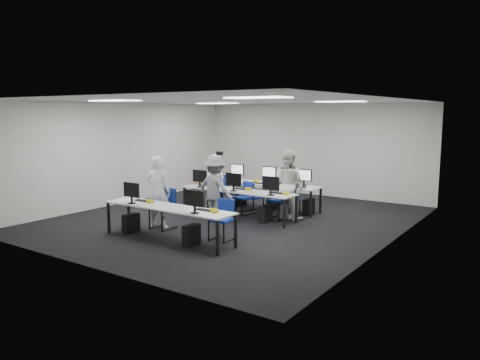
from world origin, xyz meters
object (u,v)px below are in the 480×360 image
Objects in this scene: chair_3 at (244,204)px; chair_6 at (253,203)px; desk_mid at (237,192)px; chair_1 at (222,227)px; student_0 at (158,192)px; photographer at (215,189)px; chair_4 at (279,208)px; chair_0 at (163,216)px; chair_2 at (217,198)px; chair_7 at (290,206)px; student_3 at (288,186)px; student_1 at (288,184)px; student_2 at (215,181)px; desk_front at (168,209)px; chair_5 at (227,198)px.

chair_6 is at bearing 89.09° from chair_3.
desk_mid is 3.69× the size of chair_1.
photographer is (0.69, 1.29, -0.03)m from student_0.
student_0 is at bearing -117.16° from chair_4.
chair_0 and chair_2 have the same top height.
chair_6 is at bearing 175.32° from chair_4.
chair_1 is 0.98× the size of chair_7.
student_3 is (0.12, 2.71, 0.55)m from chair_1.
chair_0 reaches higher than desk_mid.
chair_0 is at bearing -103.63° from chair_2.
chair_7 is at bearing 38.92° from desk_mid.
student_0 is at bearing 51.10° from student_1.
student_2 is (-1.19, 0.27, 0.50)m from chair_3.
student_0 is at bearing 143.74° from desk_front.
desk_front is at bearing 129.17° from student_0.
photographer is (0.89, -1.26, 0.52)m from chair_2.
desk_mid is at bearing -77.13° from chair_6.
desk_front is 2.02m from photographer.
desk_front is at bearing -89.17° from student_3.
desk_front is 3.48m from chair_2.
chair_4 is 0.60m from student_3.
chair_7 is at bearing 33.83° from chair_3.
student_2 is 0.94× the size of student_3.
student_0 is at bearing -92.24° from chair_3.
student_0 is at bearing -136.93° from chair_7.
student_1 reaches higher than chair_5.
chair_7 reaches higher than chair_5.
student_2 is at bearing -175.06° from chair_4.
chair_3 is at bearing 110.73° from chair_1.
chair_6 is (-0.04, 0.80, -0.41)m from desk_mid.
student_2 is (-0.53, 2.68, 0.47)m from chair_0.
chair_1 is 0.56× the size of student_2.
chair_1 reaches higher than desk_mid.
student_0 is 1.11× the size of student_2.
student_1 is (1.12, 0.65, 0.21)m from desk_mid.
student_2 is at bearing -96.76° from student_0.
desk_mid is 1.44m from chair_7.
chair_5 reaches higher than desk_front.
chair_7 is 0.65m from student_1.
chair_4 is (1.73, 2.45, -0.01)m from chair_0.
chair_1 is 1.99m from student_0.
chair_3 is (-1.08, 2.43, -0.00)m from chair_1.
desk_mid is at bearing -131.47° from student_0.
chair_2 is 0.57× the size of student_3.
student_3 is (-0.06, 0.13, -0.07)m from student_1.
student_1 reaches higher than desk_front.
student_2 is 1.73m from photographer.
chair_4 reaches higher than chair_1.
chair_5 is at bearing 29.50° from student_2.
desk_front is 1.95× the size of student_3.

